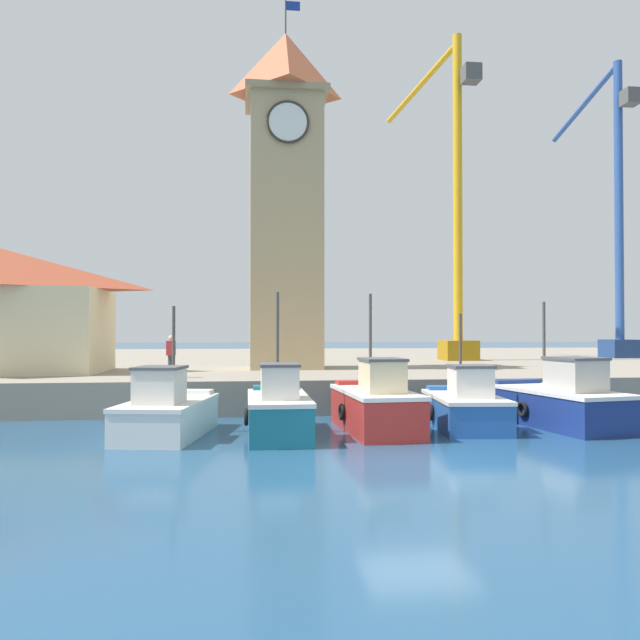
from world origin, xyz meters
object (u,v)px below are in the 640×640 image
Objects in this scene: fishing_boat_left_outer at (278,410)px; dock_worker_near_tower at (171,356)px; fishing_boat_left_inner at (376,405)px; fishing_boat_center at (558,402)px; port_crane_far at (617,238)px; fishing_boat_far_left at (167,412)px; port_crane_near at (455,230)px; fishing_boat_mid_left at (465,406)px; clock_tower at (285,191)px.

dock_worker_near_tower is at bearing 122.02° from fishing_boat_left_outer.
fishing_boat_left_inner reaches higher than fishing_boat_center.
fishing_boat_center is 13.98m from dock_worker_near_tower.
fishing_boat_left_outer reaches higher than fishing_boat_center.
port_crane_far reaches higher than dock_worker_near_tower.
fishing_boat_far_left is at bearing -177.56° from fishing_boat_center.
fishing_boat_left_inner is 21.93m from port_crane_near.
port_crane_near is at bearing 50.67° from fishing_boat_far_left.
fishing_boat_left_inner is at bearing -135.50° from port_crane_far.
fishing_boat_left_outer is 1.04× the size of fishing_boat_mid_left.
clock_tower is at bearing 127.12° from fishing_boat_center.
port_crane_near reaches higher than port_crane_far.
port_crane_far is (12.01, 2.27, 0.01)m from port_crane_near.
fishing_boat_center is at bearing 3.46° from fishing_boat_left_inner.
fishing_boat_left_outer is 9.13m from fishing_boat_center.
fishing_boat_center is (9.09, 0.84, 0.02)m from fishing_boat_left_outer.
fishing_boat_left_inner is 0.24× the size of port_crane_near.
fishing_boat_far_left is 0.26× the size of clock_tower.
port_crane_far reaches higher than fishing_boat_far_left.
fishing_boat_far_left is at bearing -178.55° from fishing_boat_left_inner.
fishing_boat_mid_left is at bearing -178.56° from fishing_boat_center.
port_crane_far is at bearing 48.43° from fishing_boat_mid_left.
fishing_boat_left_inner is 0.87× the size of fishing_boat_center.
fishing_boat_left_inner is at bearing -39.48° from dock_worker_near_tower.
dock_worker_near_tower is (-15.61, -12.59, -7.16)m from port_crane_near.
fishing_boat_left_outer is 0.95× the size of fishing_boat_left_inner.
clock_tower is at bearing 49.64° from dock_worker_near_tower.
clock_tower reaches higher than dock_worker_near_tower.
port_crane_near is (10.89, 7.03, -0.52)m from clock_tower.
fishing_boat_mid_left reaches higher than dock_worker_near_tower.
fishing_boat_far_left is at bearing -84.28° from dock_worker_near_tower.
fishing_boat_left_outer reaches higher than fishing_boat_mid_left.
port_crane_near reaches higher than fishing_boat_left_inner.
fishing_boat_mid_left is at bearing -28.64° from dock_worker_near_tower.
fishing_boat_center reaches higher than fishing_boat_mid_left.
fishing_boat_left_inner is (6.22, 0.16, 0.10)m from fishing_boat_far_left.
fishing_boat_left_outer is at bearing -5.58° from fishing_boat_far_left.
fishing_boat_left_outer is 0.23× the size of port_crane_far.
port_crane_near reaches higher than fishing_boat_mid_left.
clock_tower is 24.72m from port_crane_far.
fishing_boat_left_inner is 2.94× the size of dock_worker_near_tower.
dock_worker_near_tower is at bearing 140.52° from fishing_boat_left_inner.
fishing_boat_left_outer is 14.77m from clock_tower.
fishing_boat_mid_left is 20.72m from port_crane_near.
fishing_boat_mid_left is at bearing -131.57° from port_crane_far.
port_crane_near is at bearing 64.16° from fishing_boat_left_inner.
port_crane_near reaches higher than fishing_boat_left_outer.
fishing_boat_left_inner is at bearing -79.44° from clock_tower.
fishing_boat_far_left is 1.08× the size of fishing_boat_mid_left.
port_crane_near reaches higher than fishing_boat_center.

